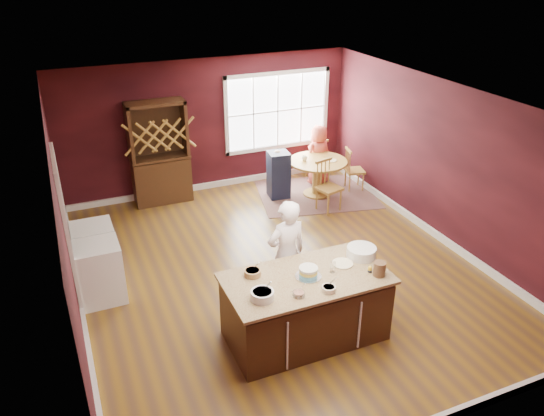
{
  "coord_description": "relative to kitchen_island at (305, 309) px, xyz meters",
  "views": [
    {
      "loc": [
        -2.88,
        -6.53,
        4.59
      ],
      "look_at": [
        -0.06,
        0.09,
        1.05
      ],
      "focal_mm": 35.0,
      "sensor_mm": 36.0,
      "label": 1
    }
  ],
  "objects": [
    {
      "name": "bowl_yellow",
      "position": [
        -0.6,
        0.3,
        0.52
      ],
      "size": [
        0.21,
        0.21,
        0.08
      ],
      "primitive_type": "cylinder",
      "color": "olive",
      "rests_on": "kitchen_island"
    },
    {
      "name": "baker",
      "position": [
        0.07,
        0.75,
        0.37
      ],
      "size": [
        0.63,
        0.45,
        1.62
      ],
      "primitive_type": "imported",
      "rotation": [
        0.0,
        0.0,
        3.24
      ],
      "color": "white",
      "rests_on": "ground"
    },
    {
      "name": "layer_cake",
      "position": [
        0.02,
        -0.0,
        0.55
      ],
      "size": [
        0.33,
        0.33,
        0.13
      ],
      "primitive_type": null,
      "color": "silver",
      "rests_on": "kitchen_island"
    },
    {
      "name": "chair_east",
      "position": [
        3.05,
        3.85,
        0.02
      ],
      "size": [
        0.44,
        0.45,
        0.91
      ],
      "primitive_type": null,
      "rotation": [
        0.0,
        0.0,
        1.35
      ],
      "color": "olive",
      "rests_on": "ground"
    },
    {
      "name": "dining_table",
      "position": [
        2.19,
        3.9,
        0.1
      ],
      "size": [
        1.18,
        1.18,
        0.75
      ],
      "color": "brown",
      "rests_on": "ground"
    },
    {
      "name": "high_chair",
      "position": [
        1.43,
        4.12,
        0.06
      ],
      "size": [
        0.45,
        0.45,
        1.0
      ],
      "primitive_type": null,
      "rotation": [
        0.0,
        0.0,
        -0.12
      ],
      "color": "#161B35",
      "rests_on": "ground"
    },
    {
      "name": "doorway",
      "position": [
        -2.65,
        2.22,
        0.59
      ],
      "size": [
        0.08,
        1.26,
        2.13
      ],
      "primitive_type": null,
      "color": "white",
      "rests_on": "room_shell"
    },
    {
      "name": "drinking_glass",
      "position": [
        0.35,
        -0.02,
        0.55
      ],
      "size": [
        0.07,
        0.07,
        0.14
      ],
      "primitive_type": "cylinder",
      "color": "silver",
      "rests_on": "kitchen_island"
    },
    {
      "name": "stoneware_crock",
      "position": [
        0.85,
        -0.32,
        0.57
      ],
      "size": [
        0.16,
        0.16,
        0.19
      ],
      "primitive_type": "cylinder",
      "color": "#3F261A",
      "rests_on": "kitchen_island"
    },
    {
      "name": "hutch",
      "position": [
        -0.78,
        4.84,
        0.58
      ],
      "size": [
        1.11,
        0.46,
        2.03
      ],
      "primitive_type": "cube",
      "color": "black",
      "rests_on": "ground"
    },
    {
      "name": "dinner_plate",
      "position": [
        0.56,
        0.09,
        0.49
      ],
      "size": [
        0.28,
        0.28,
        0.02
      ],
      "primitive_type": "cylinder",
      "color": "#EEEBCB",
      "rests_on": "kitchen_island"
    },
    {
      "name": "table_cup",
      "position": [
        1.95,
        4.0,
        0.36
      ],
      "size": [
        0.15,
        0.15,
        0.09
      ],
      "primitive_type": "imported",
      "rotation": [
        0.0,
        0.0,
        -0.33
      ],
      "color": "white",
      "rests_on": "dining_table"
    },
    {
      "name": "white_tub",
      "position": [
        0.89,
        0.16,
        0.55
      ],
      "size": [
        0.39,
        0.39,
        0.13
      ],
      "primitive_type": "cylinder",
      "color": "silver",
      "rests_on": "kitchen_island"
    },
    {
      "name": "table_plate",
      "position": [
        2.44,
        3.78,
        0.32
      ],
      "size": [
        0.21,
        0.21,
        0.02
      ],
      "primitive_type": "cylinder",
      "color": "beige",
      "rests_on": "dining_table"
    },
    {
      "name": "rug",
      "position": [
        2.19,
        3.9,
        -0.43
      ],
      "size": [
        2.67,
        2.26,
        0.01
      ],
      "primitive_type": "cube",
      "rotation": [
        0.0,
        0.0,
        -0.22
      ],
      "color": "brown",
      "rests_on": "ground"
    },
    {
      "name": "bowl_pink",
      "position": [
        -0.26,
        -0.32,
        0.51
      ],
      "size": [
        0.15,
        0.15,
        0.06
      ],
      "primitive_type": "cylinder",
      "color": "silver",
      "rests_on": "kitchen_island"
    },
    {
      "name": "chair_north",
      "position": [
        2.6,
        4.72,
        0.02
      ],
      "size": [
        0.39,
        0.37,
        0.92
      ],
      "primitive_type": null,
      "rotation": [
        0.0,
        0.0,
        3.16
      ],
      "color": "brown",
      "rests_on": "ground"
    },
    {
      "name": "room_shell",
      "position": [
        0.32,
        1.62,
        0.91
      ],
      "size": [
        7.0,
        7.0,
        7.0
      ],
      "color": "brown",
      "rests_on": "ground"
    },
    {
      "name": "toddler",
      "position": [
        1.44,
        4.25,
        0.37
      ],
      "size": [
        0.18,
        0.14,
        0.26
      ],
      "primitive_type": null,
      "color": "#8CA5BF",
      "rests_on": "high_chair"
    },
    {
      "name": "kitchen_island",
      "position": [
        0.0,
        0.0,
        0.0
      ],
      "size": [
        2.06,
        1.08,
        0.92
      ],
      "color": "#342112",
      "rests_on": "ground"
    },
    {
      "name": "window",
      "position": [
        1.82,
        5.09,
        1.06
      ],
      "size": [
        2.36,
        0.1,
        1.66
      ],
      "primitive_type": null,
      "color": "white",
      "rests_on": "room_shell"
    },
    {
      "name": "seated_woman",
      "position": [
        2.49,
        4.42,
        0.21
      ],
      "size": [
        0.71,
        0.55,
        1.29
      ],
      "primitive_type": "imported",
      "rotation": [
        0.0,
        0.0,
        3.39
      ],
      "color": "#C14B3B",
      "rests_on": "ground"
    },
    {
      "name": "toy_figurine",
      "position": [
        0.78,
        -0.22,
        0.53
      ],
      "size": [
        0.05,
        0.05,
        0.09
      ],
      "primitive_type": null,
      "color": "yellow",
      "rests_on": "kitchen_island"
    },
    {
      "name": "chair_south",
      "position": [
        2.07,
        3.17,
        0.07
      ],
      "size": [
        0.51,
        0.5,
        1.01
      ],
      "primitive_type": null,
      "rotation": [
        0.0,
        0.0,
        0.25
      ],
      "color": "brown",
      "rests_on": "ground"
    },
    {
      "name": "dryer",
      "position": [
        -2.32,
        2.54,
        -0.0
      ],
      "size": [
        0.6,
        0.58,
        0.87
      ],
      "primitive_type": "cube",
      "color": "white",
      "rests_on": "ground"
    },
    {
      "name": "washer",
      "position": [
        -2.32,
        1.9,
        0.0
      ],
      "size": [
        0.61,
        0.59,
        0.89
      ],
      "primitive_type": "cube",
      "color": "silver",
      "rests_on": "ground"
    },
    {
      "name": "bowl_blue",
      "position": [
        -0.68,
        -0.21,
        0.53
      ],
      "size": [
        0.28,
        0.28,
        0.11
      ],
      "primitive_type": "cylinder",
      "color": "silver",
      "rests_on": "kitchen_island"
    },
    {
      "name": "bowl_olive",
      "position": [
        0.11,
        -0.37,
        0.51
      ],
      "size": [
        0.17,
        0.17,
        0.06
      ],
      "primitive_type": "cylinder",
      "color": "beige",
      "rests_on": "kitchen_island"
    }
  ]
}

